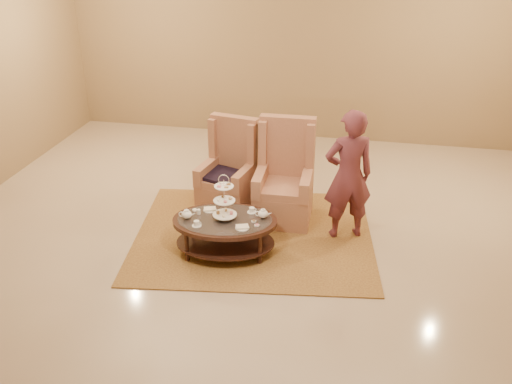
% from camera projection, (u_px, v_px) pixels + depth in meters
% --- Properties ---
extents(ground, '(8.00, 8.00, 0.00)m').
position_uv_depth(ground, '(250.00, 252.00, 6.74)').
color(ground, tan).
rests_on(ground, ground).
extents(ceiling, '(8.00, 8.00, 0.02)m').
position_uv_depth(ceiling, '(250.00, 252.00, 6.74)').
color(ceiling, silver).
rests_on(ceiling, ground).
extents(wall_back, '(8.00, 0.04, 3.50)m').
position_uv_depth(wall_back, '(300.00, 37.00, 9.48)').
color(wall_back, '#92754F').
rests_on(wall_back, ground).
extents(rug, '(3.19, 2.78, 0.02)m').
position_uv_depth(rug, '(254.00, 235.00, 7.09)').
color(rug, '#A17A39').
rests_on(rug, ground).
extents(tea_table, '(1.31, 0.99, 1.01)m').
position_uv_depth(tea_table, '(225.00, 225.00, 6.58)').
color(tea_table, black).
rests_on(tea_table, ground).
extents(armchair_left, '(0.77, 0.79, 1.22)m').
position_uv_depth(armchair_left, '(230.00, 178.00, 7.64)').
color(armchair_left, '#AC6E51').
rests_on(armchair_left, ground).
extents(armchair_right, '(0.72, 0.75, 1.32)m').
position_uv_depth(armchair_right, '(284.00, 186.00, 7.35)').
color(armchair_right, '#AC6E51').
rests_on(armchair_right, ground).
extents(person, '(0.69, 0.57, 1.63)m').
position_uv_depth(person, '(348.00, 176.00, 6.74)').
color(person, '#5D2831').
rests_on(person, ground).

